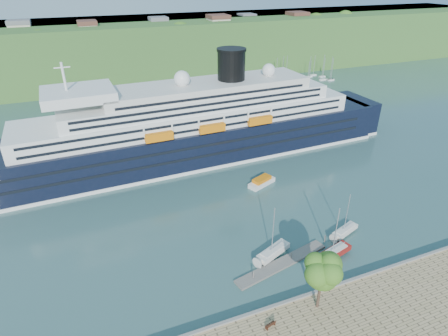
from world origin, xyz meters
TOP-DOWN VIEW (x-y plane):
  - ground at (0.00, 0.00)m, footprint 400.00×400.00m
  - far_hillside at (0.00, 145.00)m, footprint 400.00×50.00m
  - quay_coping at (0.00, -0.20)m, footprint 220.00×0.50m
  - cruise_ship at (-4.99, 52.03)m, footprint 121.38×21.33m
  - park_bench at (-9.74, -3.04)m, footprint 1.74×1.07m
  - promenade_tree at (-1.86, -2.45)m, footprint 6.13×6.13m
  - floating_pontoon at (-1.57, 7.96)m, footprint 18.30×5.89m
  - sailboat_white_near at (-1.98, 10.34)m, footprint 7.74×4.75m
  - sailboat_red at (7.50, 6.26)m, footprint 7.88×3.92m
  - sailboat_white_far at (13.26, 10.67)m, footprint 6.82×3.87m
  - tender_launch at (7.18, 32.68)m, footprint 7.32×4.81m

SIDE VIEW (x-z plane):
  - ground at x=0.00m, z-range 0.00..0.00m
  - floating_pontoon at x=-1.57m, z-range 0.00..0.41m
  - tender_launch at x=7.18m, z-range 0.00..1.92m
  - quay_coping at x=0.00m, z-range 1.00..1.30m
  - park_bench at x=-9.74m, z-range 1.00..2.04m
  - sailboat_white_far at x=13.26m, z-range 0.00..8.51m
  - sailboat_white_near at x=-1.98m, z-range 0.00..9.70m
  - sailboat_red at x=7.50m, z-range 0.00..9.81m
  - promenade_tree at x=-1.86m, z-range 1.00..11.15m
  - far_hillside at x=0.00m, z-range 0.00..24.00m
  - cruise_ship at x=-4.99m, z-range 0.00..27.15m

